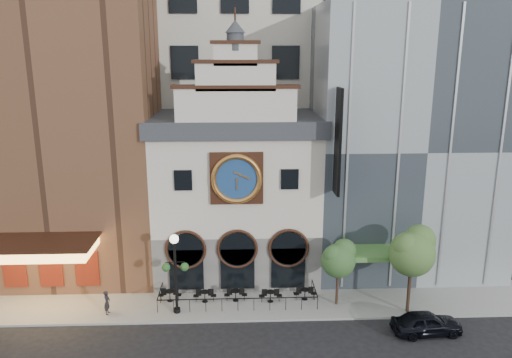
{
  "coord_description": "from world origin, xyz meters",
  "views": [
    {
      "loc": [
        -0.02,
        -28.69,
        16.86
      ],
      "look_at": [
        1.39,
        6.0,
        7.95
      ],
      "focal_mm": 35.0,
      "sensor_mm": 36.0,
      "label": 1
    }
  ],
  "objects": [
    {
      "name": "ground",
      "position": [
        0.0,
        0.0,
        0.0
      ],
      "size": [
        120.0,
        120.0,
        0.0
      ],
      "primitive_type": "plane",
      "color": "black",
      "rests_on": "ground"
    },
    {
      "name": "car_right",
      "position": [
        11.55,
        -1.77,
        0.73
      ],
      "size": [
        4.37,
        2.02,
        1.45
      ],
      "primitive_type": "imported",
      "rotation": [
        0.0,
        0.0,
        1.64
      ],
      "color": "black",
      "rests_on": "ground"
    },
    {
      "name": "pedestrian",
      "position": [
        -8.55,
        1.2,
        0.96
      ],
      "size": [
        0.4,
        0.6,
        1.62
      ],
      "primitive_type": "imported",
      "rotation": [
        0.0,
        0.0,
        1.54
      ],
      "color": "black",
      "rests_on": "sidewalk"
    },
    {
      "name": "clock_building",
      "position": [
        0.0,
        7.82,
        6.69
      ],
      "size": [
        12.6,
        8.78,
        18.65
      ],
      "color": "#605E5B",
      "rests_on": "ground"
    },
    {
      "name": "theater_building",
      "position": [
        -13.0,
        9.96,
        12.6
      ],
      "size": [
        14.0,
        15.6,
        25.0
      ],
      "color": "brown",
      "rests_on": "ground"
    },
    {
      "name": "tree_right",
      "position": [
        11.27,
        0.75,
        4.48
      ],
      "size": [
        3.07,
        2.95,
        5.91
      ],
      "color": "#382619",
      "rests_on": "sidewalk"
    },
    {
      "name": "retail_building",
      "position": [
        12.99,
        9.99,
        10.14
      ],
      "size": [
        14.0,
        14.4,
        20.0
      ],
      "color": "gray",
      "rests_on": "ground"
    },
    {
      "name": "bistro_4",
      "position": [
        4.65,
        2.61,
        0.61
      ],
      "size": [
        1.58,
        0.68,
        0.9
      ],
      "color": "black",
      "rests_on": "sidewalk"
    },
    {
      "name": "cafe_railing",
      "position": [
        0.0,
        2.5,
        0.6
      ],
      "size": [
        10.6,
        2.6,
        0.9
      ],
      "primitive_type": null,
      "color": "black",
      "rests_on": "sidewalk"
    },
    {
      "name": "bistro_2",
      "position": [
        -0.15,
        2.61,
        0.61
      ],
      "size": [
        1.58,
        0.68,
        0.9
      ],
      "color": "black",
      "rests_on": "sidewalk"
    },
    {
      "name": "tree_left",
      "position": [
        6.76,
        1.91,
        3.51
      ],
      "size": [
        2.38,
        2.29,
        4.59
      ],
      "color": "#382619",
      "rests_on": "sidewalk"
    },
    {
      "name": "sidewalk",
      "position": [
        0.0,
        2.5,
        0.07
      ],
      "size": [
        44.0,
        5.0,
        0.15
      ],
      "primitive_type": "cube",
      "color": "gray",
      "rests_on": "ground"
    },
    {
      "name": "bistro_0",
      "position": [
        -4.68,
        2.76,
        0.61
      ],
      "size": [
        1.58,
        0.68,
        0.9
      ],
      "color": "black",
      "rests_on": "sidewalk"
    },
    {
      "name": "office_tower",
      "position": [
        0.0,
        20.0,
        20.0
      ],
      "size": [
        20.0,
        16.0,
        40.0
      ],
      "primitive_type": "cube",
      "color": "beige",
      "rests_on": "ground"
    },
    {
      "name": "lamppost",
      "position": [
        -4.01,
        1.2,
        3.52
      ],
      "size": [
        1.74,
        0.6,
        5.45
      ],
      "rotation": [
        0.0,
        0.0,
        0.04
      ],
      "color": "black",
      "rests_on": "sidewalk"
    },
    {
      "name": "bistro_1",
      "position": [
        -2.27,
        2.56,
        0.61
      ],
      "size": [
        1.58,
        0.68,
        0.9
      ],
      "color": "black",
      "rests_on": "sidewalk"
    },
    {
      "name": "bistro_3",
      "position": [
        2.24,
        2.38,
        0.61
      ],
      "size": [
        1.58,
        0.68,
        0.9
      ],
      "color": "black",
      "rests_on": "sidewalk"
    }
  ]
}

